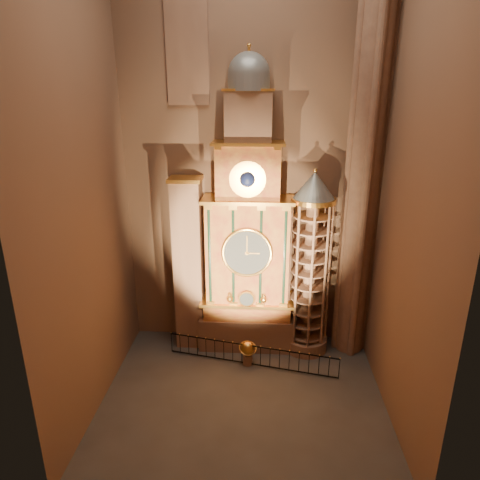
# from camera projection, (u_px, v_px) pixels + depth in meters

# --- Properties ---
(floor) EXTENTS (14.00, 14.00, 0.00)m
(floor) POSITION_uv_depth(u_px,v_px,m) (243.00, 398.00, 21.46)
(floor) COLOR #383330
(floor) RESTS_ON ground
(wall_back) EXTENTS (22.00, 0.00, 22.00)m
(wall_back) POSITION_uv_depth(u_px,v_px,m) (249.00, 160.00, 23.54)
(wall_back) COLOR brown
(wall_back) RESTS_ON floor
(wall_left) EXTENTS (0.00, 22.00, 22.00)m
(wall_left) POSITION_uv_depth(u_px,v_px,m) (80.00, 180.00, 18.26)
(wall_left) COLOR brown
(wall_left) RESTS_ON floor
(wall_right) EXTENTS (0.00, 22.00, 22.00)m
(wall_right) POSITION_uv_depth(u_px,v_px,m) (414.00, 184.00, 17.49)
(wall_right) COLOR brown
(wall_right) RESTS_ON floor
(astronomical_clock) EXTENTS (5.60, 2.41, 16.70)m
(astronomical_clock) POSITION_uv_depth(u_px,v_px,m) (248.00, 240.00, 23.97)
(astronomical_clock) COLOR #8C634C
(astronomical_clock) RESTS_ON floor
(portrait_tower) EXTENTS (1.80, 1.60, 10.20)m
(portrait_tower) POSITION_uv_depth(u_px,v_px,m) (189.00, 264.00, 24.67)
(portrait_tower) COLOR #8C634C
(portrait_tower) RESTS_ON floor
(stair_turret) EXTENTS (2.50, 2.50, 10.80)m
(stair_turret) POSITION_uv_depth(u_px,v_px,m) (310.00, 267.00, 23.99)
(stair_turret) COLOR #8C634C
(stair_turret) RESTS_ON floor
(gothic_pier) EXTENTS (2.04, 2.04, 22.00)m
(gothic_pier) POSITION_uv_depth(u_px,v_px,m) (365.00, 164.00, 22.26)
(gothic_pier) COLOR #8C634C
(gothic_pier) RESTS_ON floor
(stained_glass_window) EXTENTS (2.20, 0.14, 5.20)m
(stained_glass_window) POSITION_uv_depth(u_px,v_px,m) (187.00, 52.00, 21.84)
(stained_glass_window) COLOR navy
(stained_glass_window) RESTS_ON wall_back
(celestial_globe) EXTENTS (1.22, 1.18, 1.44)m
(celestial_globe) POSITION_uv_depth(u_px,v_px,m) (248.00, 351.00, 23.89)
(celestial_globe) COLOR #8C634C
(celestial_globe) RESTS_ON floor
(iron_railing) EXTENTS (9.41, 2.06, 1.24)m
(iron_railing) POSITION_uv_depth(u_px,v_px,m) (251.00, 355.00, 23.82)
(iron_railing) COLOR black
(iron_railing) RESTS_ON floor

